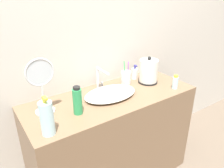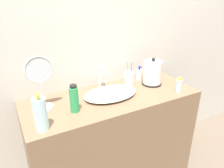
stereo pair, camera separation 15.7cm
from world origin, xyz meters
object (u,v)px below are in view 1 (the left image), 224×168
(toothbrush_cup, at_px, (126,77))
(lotion_bottle, at_px, (47,118))
(hand_cream_bottle, at_px, (77,101))
(mouthwash_bottle, at_px, (175,82))
(vanity_mirror, at_px, (41,83))
(faucet, at_px, (100,77))
(shampoo_bottle, at_px, (135,74))
(electric_kettle, at_px, (148,72))

(toothbrush_cup, height_order, lotion_bottle, lotion_bottle)
(lotion_bottle, distance_m, hand_cream_bottle, 0.25)
(toothbrush_cup, bearing_deg, mouthwash_bottle, -49.85)
(mouthwash_bottle, relative_size, vanity_mirror, 0.31)
(faucet, height_order, hand_cream_bottle, hand_cream_bottle)
(toothbrush_cup, bearing_deg, hand_cream_bottle, -159.37)
(mouthwash_bottle, bearing_deg, shampoo_bottle, 112.02)
(electric_kettle, height_order, vanity_mirror, vanity_mirror)
(hand_cream_bottle, height_order, vanity_mirror, vanity_mirror)
(toothbrush_cup, distance_m, shampoo_bottle, 0.12)
(shampoo_bottle, bearing_deg, mouthwash_bottle, -67.98)
(faucet, bearing_deg, shampoo_bottle, 0.97)
(faucet, bearing_deg, lotion_bottle, -148.25)
(lotion_bottle, bearing_deg, electric_kettle, 12.86)
(electric_kettle, height_order, mouthwash_bottle, electric_kettle)
(shampoo_bottle, bearing_deg, toothbrush_cup, -164.57)
(lotion_bottle, xyz_separation_m, hand_cream_bottle, (0.23, 0.10, -0.01))
(lotion_bottle, bearing_deg, shampoo_bottle, 20.75)
(lotion_bottle, xyz_separation_m, vanity_mirror, (0.06, 0.24, 0.10))
(lotion_bottle, bearing_deg, toothbrush_cup, 21.54)
(mouthwash_bottle, xyz_separation_m, vanity_mirror, (-0.97, 0.23, 0.15))
(lotion_bottle, height_order, vanity_mirror, vanity_mirror)
(lotion_bottle, distance_m, shampoo_bottle, 0.96)
(faucet, distance_m, shampoo_bottle, 0.36)
(toothbrush_cup, height_order, mouthwash_bottle, toothbrush_cup)
(electric_kettle, relative_size, toothbrush_cup, 1.18)
(mouthwash_bottle, height_order, vanity_mirror, vanity_mirror)
(toothbrush_cup, bearing_deg, shampoo_bottle, 15.43)
(toothbrush_cup, distance_m, mouthwash_bottle, 0.40)
(toothbrush_cup, xyz_separation_m, hand_cream_bottle, (-0.55, -0.21, 0.04))
(electric_kettle, bearing_deg, lotion_bottle, -167.14)
(lotion_bottle, distance_m, mouthwash_bottle, 1.03)
(faucet, relative_size, mouthwash_bottle, 1.54)
(toothbrush_cup, relative_size, shampoo_bottle, 1.51)
(mouthwash_bottle, bearing_deg, lotion_bottle, -179.84)
(lotion_bottle, height_order, shampoo_bottle, lotion_bottle)
(electric_kettle, relative_size, hand_cream_bottle, 1.21)
(toothbrush_cup, xyz_separation_m, shampoo_bottle, (0.12, 0.03, -0.00))
(mouthwash_bottle, relative_size, hand_cream_bottle, 0.60)
(electric_kettle, xyz_separation_m, hand_cream_bottle, (-0.71, -0.11, -0.00))
(lotion_bottle, relative_size, vanity_mirror, 0.64)
(shampoo_bottle, distance_m, mouthwash_bottle, 0.36)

